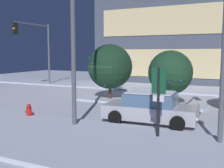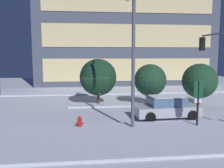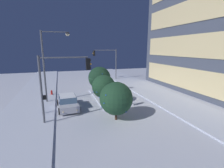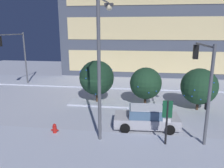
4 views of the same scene
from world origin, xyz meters
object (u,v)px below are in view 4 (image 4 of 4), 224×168
(traffic_light_corner_far_left, at_px, (15,50))
(decorated_tree_median, at_px, (146,83))
(decorated_tree_left_of_median, at_px, (97,78))
(street_lamp_arched, at_px, (102,50))
(decorated_tree_right_of_median, at_px, (199,86))
(fire_hydrant, at_px, (55,129))
(traffic_light_corner_near_right, at_px, (203,73))
(car_near, at_px, (146,118))
(parking_info_sign, at_px, (167,118))

(traffic_light_corner_far_left, bearing_deg, decorated_tree_median, 72.39)
(traffic_light_corner_far_left, distance_m, decorated_tree_left_of_median, 11.00)
(street_lamp_arched, distance_m, decorated_tree_right_of_median, 9.67)
(fire_hydrant, xyz_separation_m, decorated_tree_right_of_median, (10.23, 5.96, 1.68))
(traffic_light_corner_near_right, bearing_deg, decorated_tree_left_of_median, 56.30)
(traffic_light_corner_far_left, bearing_deg, car_near, 59.05)
(street_lamp_arched, bearing_deg, traffic_light_corner_near_right, -77.46)
(street_lamp_arched, height_order, decorated_tree_left_of_median, street_lamp_arched)
(decorated_tree_median, distance_m, decorated_tree_left_of_median, 4.42)
(car_near, relative_size, decorated_tree_median, 1.30)
(fire_hydrant, height_order, decorated_tree_median, decorated_tree_median)
(fire_hydrant, xyz_separation_m, parking_info_sign, (6.95, -0.53, 1.43))
(fire_hydrant, relative_size, decorated_tree_median, 0.21)
(fire_hydrant, bearing_deg, parking_info_sign, -4.39)
(street_lamp_arched, distance_m, parking_info_sign, 5.38)
(street_lamp_arched, relative_size, decorated_tree_right_of_median, 2.37)
(parking_info_sign, bearing_deg, traffic_light_corner_near_right, -47.61)
(street_lamp_arched, distance_m, decorated_tree_median, 7.05)
(traffic_light_corner_far_left, relative_size, parking_info_sign, 2.25)
(traffic_light_corner_near_right, xyz_separation_m, street_lamp_arched, (-6.07, -1.02, 1.38))
(car_near, distance_m, parking_info_sign, 2.86)
(traffic_light_corner_near_right, relative_size, street_lamp_arched, 0.70)
(car_near, bearing_deg, decorated_tree_right_of_median, 40.08)
(car_near, bearing_deg, traffic_light_corner_near_right, -11.61)
(traffic_light_corner_far_left, relative_size, fire_hydrant, 8.33)
(car_near, relative_size, street_lamp_arched, 0.54)
(car_near, height_order, street_lamp_arched, street_lamp_arched)
(street_lamp_arched, height_order, parking_info_sign, street_lamp_arched)
(car_near, height_order, decorated_tree_median, decorated_tree_median)
(car_near, distance_m, fire_hydrant, 6.19)
(traffic_light_corner_far_left, distance_m, fire_hydrant, 14.19)
(traffic_light_corner_near_right, xyz_separation_m, decorated_tree_right_of_median, (1.05, 4.57, -2.01))
(street_lamp_arched, xyz_separation_m, parking_info_sign, (3.84, -0.91, -3.65))
(traffic_light_corner_near_right, bearing_deg, traffic_light_corner_far_left, 62.70)
(decorated_tree_right_of_median, bearing_deg, decorated_tree_median, 179.75)
(parking_info_sign, bearing_deg, fire_hydrant, 87.11)
(traffic_light_corner_near_right, height_order, street_lamp_arched, street_lamp_arched)
(decorated_tree_median, bearing_deg, car_near, -89.39)
(traffic_light_corner_near_right, height_order, parking_info_sign, traffic_light_corner_near_right)
(traffic_light_corner_near_right, height_order, decorated_tree_left_of_median, traffic_light_corner_near_right)
(decorated_tree_right_of_median, bearing_deg, car_near, -136.82)
(decorated_tree_left_of_median, bearing_deg, street_lamp_arched, -75.11)
(street_lamp_arched, xyz_separation_m, fire_hydrant, (-3.10, -0.37, -5.08))
(traffic_light_corner_far_left, xyz_separation_m, decorated_tree_right_of_median, (18.80, -4.59, -2.38))
(decorated_tree_median, bearing_deg, decorated_tree_left_of_median, 172.76)
(decorated_tree_median, bearing_deg, decorated_tree_right_of_median, -0.25)
(car_near, height_order, decorated_tree_right_of_median, decorated_tree_right_of_median)
(parking_info_sign, distance_m, decorated_tree_right_of_median, 7.28)
(street_lamp_arched, bearing_deg, car_near, -58.45)
(parking_info_sign, xyz_separation_m, decorated_tree_median, (-1.11, 6.51, 0.37))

